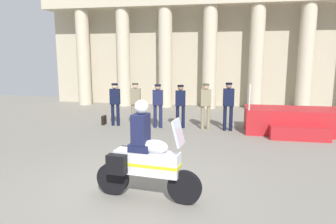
% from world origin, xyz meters
% --- Properties ---
extents(ground_plane, '(28.00, 28.00, 0.00)m').
position_xyz_m(ground_plane, '(0.00, 0.00, 0.00)').
color(ground_plane, gray).
extents(colonnade_backdrop, '(18.47, 1.59, 6.59)m').
position_xyz_m(colonnade_backdrop, '(0.92, 11.44, 3.39)').
color(colonnade_backdrop, '#B6AB91').
rests_on(colonnade_backdrop, ground_plane).
extents(reviewing_stand, '(3.39, 2.00, 1.78)m').
position_xyz_m(reviewing_stand, '(4.25, 5.74, 0.42)').
color(reviewing_stand, '#B21E23').
rests_on(reviewing_stand, ground_plane).
extents(officer_in_row_0, '(0.41, 0.27, 1.68)m').
position_xyz_m(officer_in_row_0, '(-2.44, 5.77, 0.99)').
color(officer_in_row_0, black).
rests_on(officer_in_row_0, ground_plane).
extents(officer_in_row_1, '(0.41, 0.27, 1.69)m').
position_xyz_m(officer_in_row_1, '(-1.63, 5.87, 1.00)').
color(officer_in_row_1, '#7A7056').
rests_on(officer_in_row_1, ground_plane).
extents(officer_in_row_2, '(0.41, 0.27, 1.67)m').
position_xyz_m(officer_in_row_2, '(-0.70, 5.71, 0.99)').
color(officer_in_row_2, '#191E42').
rests_on(officer_in_row_2, ground_plane).
extents(officer_in_row_3, '(0.41, 0.27, 1.65)m').
position_xyz_m(officer_in_row_3, '(0.15, 5.84, 0.97)').
color(officer_in_row_3, black).
rests_on(officer_in_row_3, ground_plane).
extents(officer_in_row_4, '(0.41, 0.27, 1.72)m').
position_xyz_m(officer_in_row_4, '(1.12, 5.78, 1.02)').
color(officer_in_row_4, '#847A5B').
rests_on(officer_in_row_4, ground_plane).
extents(officer_in_row_5, '(0.41, 0.27, 1.77)m').
position_xyz_m(officer_in_row_5, '(1.94, 5.72, 1.05)').
color(officer_in_row_5, black).
rests_on(officer_in_row_5, ground_plane).
extents(motorcycle_with_rider, '(2.09, 0.74, 1.90)m').
position_xyz_m(motorcycle_with_rider, '(0.39, -0.30, 0.79)').
color(motorcycle_with_rider, black).
rests_on(motorcycle_with_rider, ground_plane).
extents(briefcase_on_ground, '(0.10, 0.32, 0.36)m').
position_xyz_m(briefcase_on_ground, '(-2.96, 5.85, 0.18)').
color(briefcase_on_ground, black).
rests_on(briefcase_on_ground, ground_plane).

